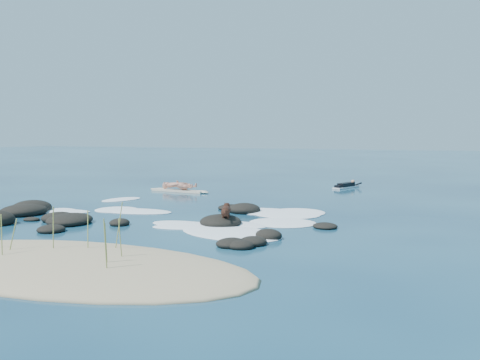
% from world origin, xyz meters
% --- Properties ---
extents(ground, '(160.00, 160.00, 0.00)m').
position_xyz_m(ground, '(0.00, 0.00, 0.00)').
color(ground, '#0A2642').
rests_on(ground, ground).
extents(sand_dune, '(9.00, 4.40, 0.60)m').
position_xyz_m(sand_dune, '(0.00, -8.20, 0.00)').
color(sand_dune, '#9E8966').
rests_on(sand_dune, ground).
extents(dune_grass, '(3.65, 1.95, 1.20)m').
position_xyz_m(dune_grass, '(-0.03, -8.07, 0.64)').
color(dune_grass, olive).
rests_on(dune_grass, ground).
extents(reef_rocks, '(12.47, 7.38, 0.61)m').
position_xyz_m(reef_rocks, '(-3.34, -2.69, 0.12)').
color(reef_rocks, black).
rests_on(reef_rocks, ground).
extents(breaking_foam, '(11.65, 8.17, 0.12)m').
position_xyz_m(breaking_foam, '(-0.01, -0.67, 0.01)').
color(breaking_foam, white).
rests_on(breaking_foam, ground).
extents(standing_surfer_rig, '(3.58, 1.03, 2.03)m').
position_xyz_m(standing_surfer_rig, '(-4.95, 6.12, 0.80)').
color(standing_surfer_rig, beige).
rests_on(standing_surfer_rig, ground).
extents(paddling_surfer_rig, '(1.31, 2.23, 0.39)m').
position_xyz_m(paddling_surfer_rig, '(2.52, 11.11, 0.13)').
color(paddling_surfer_rig, white).
rests_on(paddling_surfer_rig, ground).
extents(dog, '(0.54, 1.10, 0.73)m').
position_xyz_m(dog, '(1.21, -2.14, 0.48)').
color(dog, black).
rests_on(dog, ground).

